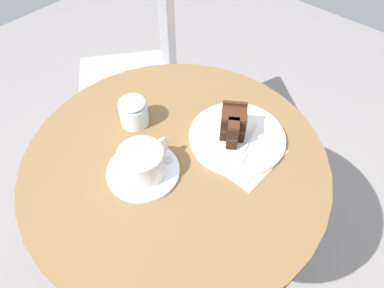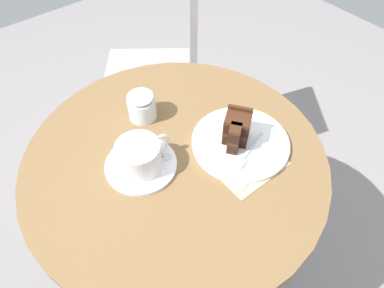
{
  "view_description": "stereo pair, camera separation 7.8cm",
  "coord_description": "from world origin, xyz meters",
  "px_view_note": "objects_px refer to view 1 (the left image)",
  "views": [
    {
      "loc": [
        -0.34,
        -0.36,
        1.36
      ],
      "look_at": [
        0.03,
        -0.02,
        0.76
      ],
      "focal_mm": 32.0,
      "sensor_mm": 36.0,
      "label": 1
    },
    {
      "loc": [
        -0.29,
        -0.42,
        1.36
      ],
      "look_at": [
        0.03,
        -0.02,
        0.76
      ],
      "focal_mm": 32.0,
      "sensor_mm": 36.0,
      "label": 2
    }
  ],
  "objects_px": {
    "cake_plate": "(237,137)",
    "cake_slice": "(233,124)",
    "saucer": "(143,171)",
    "coffee_cup": "(142,162)",
    "napkin": "(239,151)",
    "sugar_pot": "(134,111)",
    "fork": "(245,148)",
    "teaspoon": "(158,157)",
    "cafe_chair": "(146,64)"
  },
  "relations": [
    {
      "from": "coffee_cup",
      "to": "fork",
      "type": "relative_size",
      "value": 1.05
    },
    {
      "from": "cake_plate",
      "to": "cake_slice",
      "type": "height_order",
      "value": "cake_slice"
    },
    {
      "from": "sugar_pot",
      "to": "cafe_chair",
      "type": "bearing_deg",
      "value": 46.32
    },
    {
      "from": "coffee_cup",
      "to": "cake_plate",
      "type": "distance_m",
      "value": 0.25
    },
    {
      "from": "cake_plate",
      "to": "cake_slice",
      "type": "relative_size",
      "value": 2.67
    },
    {
      "from": "cake_plate",
      "to": "sugar_pot",
      "type": "height_order",
      "value": "sugar_pot"
    },
    {
      "from": "teaspoon",
      "to": "cafe_chair",
      "type": "bearing_deg",
      "value": 114.88
    },
    {
      "from": "napkin",
      "to": "teaspoon",
      "type": "bearing_deg",
      "value": 140.11
    },
    {
      "from": "saucer",
      "to": "cafe_chair",
      "type": "distance_m",
      "value": 0.68
    },
    {
      "from": "saucer",
      "to": "teaspoon",
      "type": "distance_m",
      "value": 0.05
    },
    {
      "from": "saucer",
      "to": "napkin",
      "type": "xyz_separation_m",
      "value": [
        0.2,
        -0.13,
        -0.0
      ]
    },
    {
      "from": "cake_plate",
      "to": "napkin",
      "type": "xyz_separation_m",
      "value": [
        -0.03,
        -0.03,
        -0.0
      ]
    },
    {
      "from": "coffee_cup",
      "to": "teaspoon",
      "type": "height_order",
      "value": "coffee_cup"
    },
    {
      "from": "napkin",
      "to": "cafe_chair",
      "type": "relative_size",
      "value": 0.2
    },
    {
      "from": "cake_slice",
      "to": "sugar_pot",
      "type": "relative_size",
      "value": 1.13
    },
    {
      "from": "teaspoon",
      "to": "cake_plate",
      "type": "height_order",
      "value": "teaspoon"
    },
    {
      "from": "napkin",
      "to": "saucer",
      "type": "bearing_deg",
      "value": 147.5
    },
    {
      "from": "fork",
      "to": "teaspoon",
      "type": "bearing_deg",
      "value": -58.01
    },
    {
      "from": "saucer",
      "to": "fork",
      "type": "xyz_separation_m",
      "value": [
        0.2,
        -0.14,
        0.01
      ]
    },
    {
      "from": "coffee_cup",
      "to": "cake_slice",
      "type": "distance_m",
      "value": 0.23
    },
    {
      "from": "teaspoon",
      "to": "sugar_pot",
      "type": "bearing_deg",
      "value": 133.51
    },
    {
      "from": "coffee_cup",
      "to": "cake_slice",
      "type": "height_order",
      "value": "cake_slice"
    },
    {
      "from": "saucer",
      "to": "sugar_pot",
      "type": "xyz_separation_m",
      "value": [
        0.09,
        0.13,
        0.03
      ]
    },
    {
      "from": "teaspoon",
      "to": "cafe_chair",
      "type": "xyz_separation_m",
      "value": [
        0.39,
        0.49,
        -0.2
      ]
    },
    {
      "from": "cake_slice",
      "to": "fork",
      "type": "bearing_deg",
      "value": -104.3
    },
    {
      "from": "coffee_cup",
      "to": "sugar_pot",
      "type": "distance_m",
      "value": 0.17
    },
    {
      "from": "coffee_cup",
      "to": "napkin",
      "type": "relative_size",
      "value": 0.73
    },
    {
      "from": "cake_plate",
      "to": "sugar_pot",
      "type": "distance_m",
      "value": 0.27
    },
    {
      "from": "coffee_cup",
      "to": "saucer",
      "type": "bearing_deg",
      "value": 71.3
    },
    {
      "from": "coffee_cup",
      "to": "sugar_pot",
      "type": "xyz_separation_m",
      "value": [
        0.1,
        0.14,
        -0.01
      ]
    },
    {
      "from": "teaspoon",
      "to": "fork",
      "type": "relative_size",
      "value": 0.68
    },
    {
      "from": "teaspoon",
      "to": "fork",
      "type": "bearing_deg",
      "value": 22.63
    },
    {
      "from": "cafe_chair",
      "to": "sugar_pot",
      "type": "bearing_deg",
      "value": -5.86
    },
    {
      "from": "sugar_pot",
      "to": "teaspoon",
      "type": "bearing_deg",
      "value": -109.79
    },
    {
      "from": "cake_plate",
      "to": "napkin",
      "type": "relative_size",
      "value": 1.29
    },
    {
      "from": "cafe_chair",
      "to": "sugar_pot",
      "type": "distance_m",
      "value": 0.54
    },
    {
      "from": "saucer",
      "to": "teaspoon",
      "type": "height_order",
      "value": "teaspoon"
    },
    {
      "from": "teaspoon",
      "to": "napkin",
      "type": "xyz_separation_m",
      "value": [
        0.15,
        -0.13,
        -0.01
      ]
    },
    {
      "from": "saucer",
      "to": "cake_plate",
      "type": "relative_size",
      "value": 0.7
    },
    {
      "from": "saucer",
      "to": "coffee_cup",
      "type": "height_order",
      "value": "coffee_cup"
    },
    {
      "from": "fork",
      "to": "sugar_pot",
      "type": "height_order",
      "value": "sugar_pot"
    },
    {
      "from": "teaspoon",
      "to": "napkin",
      "type": "bearing_deg",
      "value": 23.41
    },
    {
      "from": "cafe_chair",
      "to": "coffee_cup",
      "type": "bearing_deg",
      "value": -3.66
    },
    {
      "from": "teaspoon",
      "to": "sugar_pot",
      "type": "height_order",
      "value": "sugar_pot"
    },
    {
      "from": "coffee_cup",
      "to": "fork",
      "type": "bearing_deg",
      "value": -32.59
    },
    {
      "from": "coffee_cup",
      "to": "fork",
      "type": "height_order",
      "value": "coffee_cup"
    },
    {
      "from": "saucer",
      "to": "fork",
      "type": "distance_m",
      "value": 0.25
    },
    {
      "from": "cake_slice",
      "to": "fork",
      "type": "xyz_separation_m",
      "value": [
        -0.01,
        -0.05,
        -0.04
      ]
    },
    {
      "from": "cafe_chair",
      "to": "sugar_pot",
      "type": "relative_size",
      "value": 11.43
    },
    {
      "from": "cafe_chair",
      "to": "fork",
      "type": "bearing_deg",
      "value": 17.54
    }
  ]
}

